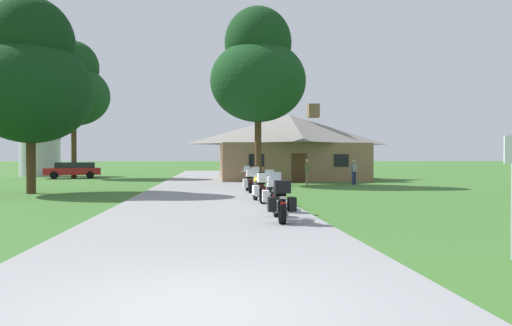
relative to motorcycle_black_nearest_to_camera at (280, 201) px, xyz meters
name	(u,v)px	position (x,y,z in m)	size (l,w,h in m)	color
ground_plane	(208,191)	(-2.02, 12.93, -0.61)	(500.00, 500.00, 0.00)	#386628
asphalt_driveway	(207,193)	(-2.02, 10.93, -0.58)	(6.40, 80.00, 0.06)	gray
motorcycle_black_nearest_to_camera	(280,201)	(0.00, 0.00, 0.00)	(0.74, 2.08, 1.30)	black
motorcycle_silver_second_in_row	(273,193)	(0.15, 2.64, 0.00)	(0.74, 2.08, 1.30)	black
motorcycle_yellow_third_in_row	(260,188)	(0.04, 5.36, 0.00)	(0.85, 2.08, 1.30)	black
motorcycle_yellow_fourth_in_row	(259,184)	(0.29, 8.12, 0.01)	(0.66, 2.08, 1.30)	black
motorcycle_red_farthest_in_row	(249,181)	(0.07, 10.71, 0.00)	(0.75, 2.08, 1.30)	black
stone_lodge	(289,146)	(4.58, 25.29, 2.13)	(11.84, 9.21, 6.22)	#896B4C
bystander_gray_shirt_near_lodge	(354,171)	(7.61, 17.62, 0.32)	(0.52, 0.33, 1.67)	navy
bystander_olive_shirt_beside_signpost	(307,171)	(4.42, 17.56, 0.34)	(0.25, 0.55, 1.69)	#75664C
tree_left_near	(31,77)	(-10.70, 11.62, 5.17)	(6.02, 6.02, 9.73)	#422D19
tree_left_far	(74,87)	(-13.60, 29.06, 7.26)	(6.08, 6.08, 11.86)	#422D19
tree_by_lodge_front	(258,70)	(1.22, 17.67, 6.87)	(6.21, 6.21, 11.56)	#422D19
metal_silo_distant	(40,134)	(-18.50, 35.02, 3.51)	(3.86, 3.86, 8.22)	#B2B7BC
parked_red_suv_far_left	(73,170)	(-13.73, 29.30, 0.17)	(4.93, 3.01, 1.40)	maroon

